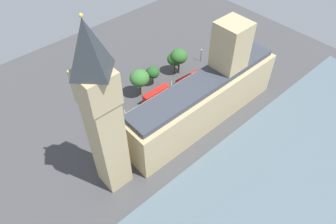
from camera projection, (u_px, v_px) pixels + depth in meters
ground_plane at (197, 115)px, 107.53m from camera, size 146.42×146.42×0.00m
river_thames at (288, 182)px, 88.78m from camera, size 44.73×131.78×0.25m
parliament_building at (207, 95)px, 100.51m from camera, size 12.41×57.60×31.96m
clock_tower at (102, 114)px, 71.19m from camera, size 7.93×7.93×51.04m
car_silver_opposite_hall at (207, 77)px, 120.45m from camera, size 2.19×4.36×1.74m
double_decker_bus_kerbside at (188, 81)px, 116.19m from camera, size 3.21×10.64×4.75m
double_decker_bus_trailing at (156, 95)px, 110.72m from camera, size 2.82×10.55×4.75m
car_white_far_end at (137, 117)px, 105.79m from camera, size 1.92×4.05×1.74m
pedestrian_midblock at (130, 142)px, 98.20m from camera, size 0.62×0.69×1.65m
plane_tree_by_river_gate at (139, 78)px, 109.16m from camera, size 6.89×6.89×10.79m
plane_tree_near_tower at (179, 56)px, 118.22m from camera, size 6.43×6.43×10.56m
plane_tree_leading at (175, 59)px, 119.61m from camera, size 5.78×5.78×8.70m
plane_tree_corner at (153, 72)px, 115.06m from camera, size 5.06×5.06×7.72m
street_lamp_under_trees at (201, 53)px, 126.54m from camera, size 0.56×0.56×5.59m
street_lamp_slot_10 at (179, 64)px, 120.42m from camera, size 0.56×0.56×6.41m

